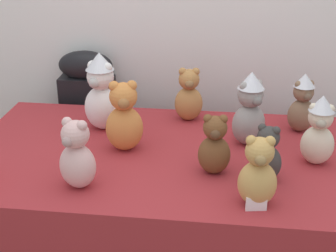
# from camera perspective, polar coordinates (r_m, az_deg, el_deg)

# --- Properties ---
(display_table) EXTENTS (1.64, 0.93, 0.72)m
(display_table) POSITION_cam_1_polar(r_m,az_deg,el_deg) (2.25, 0.00, -11.19)
(display_table) COLOR maroon
(display_table) RESTS_ON ground_plane
(instrument_case) EXTENTS (0.28, 0.13, 0.96)m
(instrument_case) POSITION_cam_1_polar(r_m,az_deg,el_deg) (2.78, -8.68, -1.12)
(instrument_case) COLOR black
(instrument_case) RESTS_ON ground_plane
(teddy_bear_cream) EXTENTS (0.14, 0.12, 0.28)m
(teddy_bear_cream) POSITION_cam_1_polar(r_m,az_deg,el_deg) (2.01, 16.54, -0.55)
(teddy_bear_cream) COLOR beige
(teddy_bear_cream) RESTS_ON display_table
(teddy_bear_charcoal) EXTENTS (0.14, 0.13, 0.22)m
(teddy_bear_charcoal) POSITION_cam_1_polar(r_m,az_deg,el_deg) (1.86, 11.00, -3.16)
(teddy_bear_charcoal) COLOR #383533
(teddy_bear_charcoal) RESTS_ON display_table
(teddy_bear_honey) EXTENTS (0.13, 0.12, 0.25)m
(teddy_bear_honey) POSITION_cam_1_polar(r_m,az_deg,el_deg) (1.70, 10.04, -5.25)
(teddy_bear_honey) COLOR tan
(teddy_bear_honey) RESTS_ON display_table
(teddy_bear_ash) EXTENTS (0.18, 0.18, 0.31)m
(teddy_bear_ash) POSITION_cam_1_polar(r_m,az_deg,el_deg) (2.10, 9.12, 1.82)
(teddy_bear_ash) COLOR gray
(teddy_bear_ash) RESTS_ON display_table
(teddy_bear_blush) EXTENTS (0.17, 0.15, 0.26)m
(teddy_bear_blush) POSITION_cam_1_polar(r_m,az_deg,el_deg) (1.80, -10.17, -3.32)
(teddy_bear_blush) COLOR beige
(teddy_bear_blush) RESTS_ON display_table
(teddy_bear_caramel) EXTENTS (0.14, 0.12, 0.25)m
(teddy_bear_caramel) POSITION_cam_1_polar(r_m,az_deg,el_deg) (2.33, 2.34, 3.37)
(teddy_bear_caramel) COLOR #B27A42
(teddy_bear_caramel) RESTS_ON display_table
(teddy_bear_ginger) EXTENTS (0.18, 0.16, 0.30)m
(teddy_bear_ginger) POSITION_cam_1_polar(r_m,az_deg,el_deg) (2.04, -4.93, 0.86)
(teddy_bear_ginger) COLOR #D17F3D
(teddy_bear_ginger) RESTS_ON display_table
(teddy_bear_mocha) EXTENTS (0.15, 0.14, 0.26)m
(teddy_bear_mocha) POSITION_cam_1_polar(r_m,az_deg,el_deg) (2.28, 14.80, 2.45)
(teddy_bear_mocha) COLOR #7F6047
(teddy_bear_mocha) RESTS_ON display_table
(teddy_bear_snow) EXTENTS (0.19, 0.17, 0.35)m
(teddy_bear_snow) POSITION_cam_1_polar(r_m,az_deg,el_deg) (2.23, -7.50, 3.76)
(teddy_bear_snow) COLOR white
(teddy_bear_snow) RESTS_ON display_table
(teddy_bear_chestnut) EXTENTS (0.13, 0.11, 0.24)m
(teddy_bear_chestnut) POSITION_cam_1_polar(r_m,az_deg,el_deg) (1.88, 5.22, -2.28)
(teddy_bear_chestnut) COLOR brown
(teddy_bear_chestnut) RESTS_ON display_table
(name_card_front_left) EXTENTS (0.07, 0.02, 0.05)m
(name_card_front_left) POSITION_cam_1_polar(r_m,az_deg,el_deg) (1.71, 9.86, -8.60)
(name_card_front_left) COLOR white
(name_card_front_left) RESTS_ON display_table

